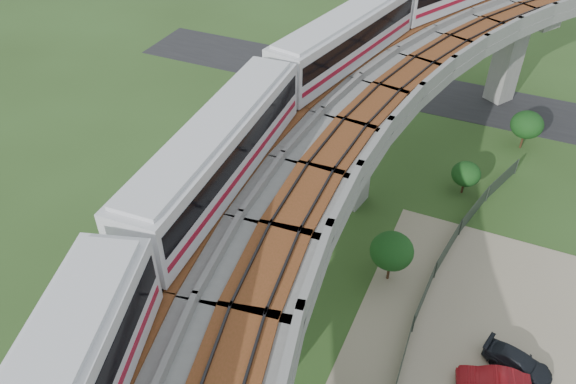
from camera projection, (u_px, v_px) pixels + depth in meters
name	position (u px, v px, depth m)	size (l,w,h in m)	color
ground	(285.00, 288.00, 36.79)	(160.00, 160.00, 0.00)	#2F491D
asphalt_road	(404.00, 88.00, 58.17)	(60.00, 8.00, 0.03)	#232326
viaduct	(350.00, 197.00, 29.92)	(19.58, 73.98, 11.40)	#99968E
metro_train	(318.00, 99.00, 31.53)	(12.33, 61.22, 3.64)	silver
fence	(434.00, 331.00, 33.21)	(3.87, 38.73, 1.50)	#2D382D
tree_0	(527.00, 125.00, 48.19)	(2.76, 2.76, 3.54)	#382314
tree_1	(466.00, 174.00, 43.53)	(2.26, 2.26, 2.81)	#382314
tree_2	(392.00, 251.00, 35.86)	(2.83, 2.83, 3.79)	#382314
car_red	(494.00, 382.00, 30.63)	(1.36, 3.91, 1.29)	maroon
car_dark	(518.00, 362.00, 31.71)	(1.57, 3.87, 1.12)	black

